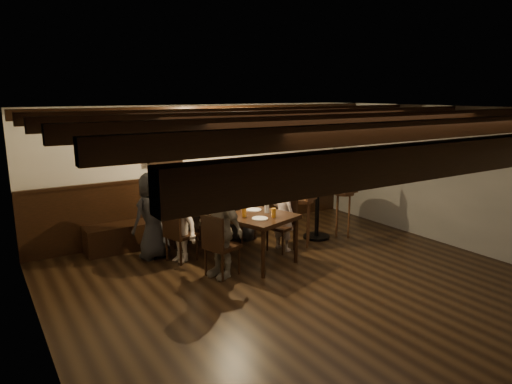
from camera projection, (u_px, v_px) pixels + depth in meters
room at (223, 189)px, 7.44m from camera, size 7.00×7.00×7.00m
dining_table at (233, 213)px, 7.34m from camera, size 1.51×2.26×0.78m
chair_left_near at (181, 244)px, 7.18m from camera, size 0.51×0.51×0.90m
chair_left_far at (221, 257)px, 6.61m from camera, size 0.53×0.53×0.92m
chair_right_near at (242, 224)px, 8.25m from camera, size 0.54×0.54×0.95m
chair_right_far at (281, 235)px, 7.68m from camera, size 0.50×0.50×0.87m
person_bench_left at (152, 216)px, 7.24m from camera, size 0.78×0.63×1.40m
person_bench_centre at (189, 206)px, 8.01m from camera, size 0.56×0.45×1.33m
person_bench_right at (231, 198)px, 8.59m from camera, size 0.77×0.67×1.33m
person_left_near at (178, 225)px, 7.09m from camera, size 0.66×0.88×1.20m
person_left_far at (219, 229)px, 6.49m from camera, size 0.58×0.90×1.42m
person_right_near at (243, 201)px, 8.18m from camera, size 0.64×0.80×1.43m
person_right_far at (283, 215)px, 7.63m from camera, size 0.41×0.51×1.21m
pint_a at (190, 202)px, 7.54m from camera, size 0.07×0.07×0.14m
pint_b at (215, 197)px, 7.91m from camera, size 0.07×0.07×0.14m
pint_c at (215, 208)px, 7.15m from camera, size 0.07×0.07×0.14m
pint_d at (236, 200)px, 7.66m from camera, size 0.07×0.07×0.14m
pint_e at (244, 212)px, 6.86m from camera, size 0.07×0.07×0.14m
pint_f at (267, 208)px, 7.11m from camera, size 0.07×0.07×0.14m
pint_g at (273, 213)px, 6.84m from camera, size 0.07×0.07×0.14m
plate_near at (260, 218)px, 6.77m from camera, size 0.24×0.24×0.01m
plate_far at (254, 210)px, 7.27m from camera, size 0.24×0.24×0.01m
condiment_caddy at (235, 206)px, 7.28m from camera, size 0.15×0.10×0.12m
candle at (224, 204)px, 7.60m from camera, size 0.05×0.05×0.05m
high_top_table at (317, 197)px, 8.23m from camera, size 0.66×0.66×1.17m
bar_stool_left at (302, 221)px, 7.87m from camera, size 0.41×0.42×1.18m
bar_stool_right at (343, 213)px, 8.43m from camera, size 0.37×0.40×1.18m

